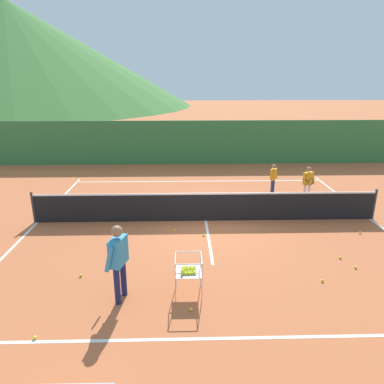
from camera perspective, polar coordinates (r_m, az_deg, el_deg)
name	(u,v)px	position (r m, az deg, el deg)	size (l,w,h in m)	color
ground_plane	(206,221)	(11.97, 2.20, -4.58)	(120.00, 120.00, 0.00)	#BC6038
line_baseline_near	(225,338)	(7.14, 5.28, -22.21)	(11.13, 0.08, 0.01)	white
line_baseline_far	(199,181)	(16.37, 1.16, 1.74)	(11.13, 0.08, 0.01)	white
line_sideline_west	(37,222)	(12.87, -23.44, -4.46)	(0.08, 10.29, 0.01)	white
line_sideline_east	(370,219)	(13.51, 26.52, -3.85)	(0.08, 10.29, 0.01)	white
line_service_center	(206,221)	(11.97, 2.20, -4.57)	(0.08, 5.87, 0.01)	white
tennis_net	(206,207)	(11.78, 2.22, -2.34)	(11.33, 0.08, 1.05)	#333338
instructor	(118,256)	(7.71, -11.67, -9.98)	(0.44, 0.84, 1.72)	#191E4C
student_0	(273,176)	(14.88, 12.85, 2.49)	(0.40, 0.47, 1.21)	navy
student_1	(308,180)	(14.32, 18.01, 1.76)	(0.53, 0.65, 1.33)	silver
ball_cart	(188,270)	(7.94, -0.63, -12.40)	(0.58, 0.58, 0.90)	#B7B7BC
tennis_ball_0	(360,233)	(12.14, 25.21, -5.89)	(0.07, 0.07, 0.07)	yellow
tennis_ball_1	(356,267)	(10.04, 24.62, -10.85)	(0.07, 0.07, 0.07)	yellow
tennis_ball_2	(191,309)	(7.74, -0.16, -18.19)	(0.07, 0.07, 0.07)	yellow
tennis_ball_3	(81,275)	(9.22, -17.30, -12.58)	(0.07, 0.07, 0.07)	yellow
tennis_ball_4	(120,269)	(9.26, -11.44, -11.92)	(0.07, 0.07, 0.07)	yellow
tennis_ball_5	(322,281)	(9.16, 20.07, -13.12)	(0.07, 0.07, 0.07)	yellow
tennis_ball_6	(35,338)	(7.65, -23.80, -20.48)	(0.07, 0.07, 0.07)	yellow
tennis_ball_7	(121,235)	(11.07, -11.27, -6.71)	(0.07, 0.07, 0.07)	yellow
tennis_ball_8	(340,258)	(10.36, 22.56, -9.63)	(0.07, 0.07, 0.07)	yellow
tennis_ball_9	(204,235)	(10.85, 1.86, -6.87)	(0.07, 0.07, 0.07)	yellow
tennis_ball_10	(175,230)	(11.19, -2.80, -6.08)	(0.07, 0.07, 0.07)	yellow
windscreen_fence	(196,143)	(19.40, 0.72, 7.89)	(24.48, 0.08, 2.35)	#33753D
hill_0	(11,54)	(64.79, -26.87, 19.05)	(54.96, 54.96, 15.47)	#427A38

